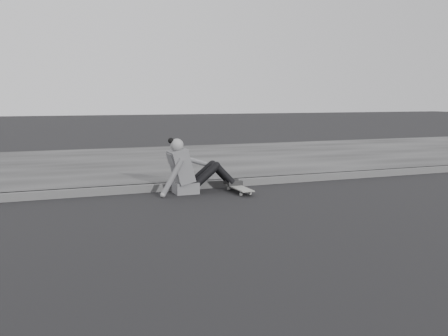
% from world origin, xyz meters
% --- Properties ---
extents(ground, '(80.00, 80.00, 0.00)m').
position_xyz_m(ground, '(0.00, 0.00, 0.00)').
color(ground, black).
rests_on(ground, ground).
extents(curb, '(24.00, 0.16, 0.12)m').
position_xyz_m(curb, '(0.00, 2.58, 0.06)').
color(curb, '#494949').
rests_on(curb, ground).
extents(sidewalk, '(24.00, 6.00, 0.12)m').
position_xyz_m(sidewalk, '(0.00, 5.60, 0.06)').
color(sidewalk, '#353535').
rests_on(sidewalk, ground).
extents(skateboard, '(0.20, 0.78, 0.09)m').
position_xyz_m(skateboard, '(-0.17, 2.01, 0.07)').
color(skateboard, '#A2A29D').
rests_on(skateboard, ground).
extents(seated_woman, '(1.38, 0.46, 0.88)m').
position_xyz_m(seated_woman, '(-0.90, 2.25, 0.36)').
color(seated_woman, '#565658').
rests_on(seated_woman, ground).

